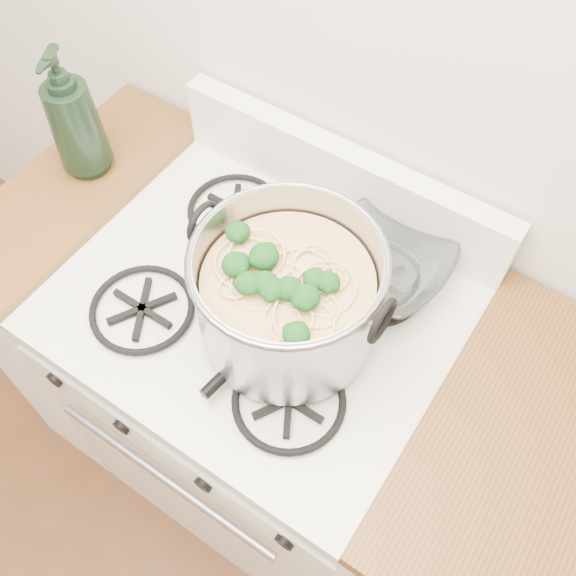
% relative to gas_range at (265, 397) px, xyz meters
% --- Properties ---
extents(gas_range, '(0.76, 0.66, 0.92)m').
position_rel_gas_range_xyz_m(gas_range, '(0.00, 0.00, 0.00)').
color(gas_range, white).
rests_on(gas_range, ground).
extents(counter_left, '(0.25, 0.65, 0.92)m').
position_rel_gas_range_xyz_m(counter_left, '(-0.51, 0.00, 0.02)').
color(counter_left, silver).
rests_on(counter_left, ground).
extents(stock_pot, '(0.36, 0.33, 0.23)m').
position_rel_gas_range_xyz_m(stock_pot, '(0.09, -0.03, 0.59)').
color(stock_pot, '#999AA2').
rests_on(stock_pot, gas_range).
extents(spatula, '(0.33, 0.34, 0.02)m').
position_rel_gas_range_xyz_m(spatula, '(0.08, 0.02, 0.50)').
color(spatula, black).
rests_on(spatula, gas_range).
extents(glass_bowl, '(0.11, 0.11, 0.02)m').
position_rel_gas_range_xyz_m(glass_bowl, '(0.17, 0.18, 0.50)').
color(glass_bowl, white).
rests_on(glass_bowl, gas_range).
extents(bottle, '(0.15, 0.15, 0.30)m').
position_rel_gas_range_xyz_m(bottle, '(-0.51, 0.07, 0.63)').
color(bottle, black).
rests_on(bottle, counter_left).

